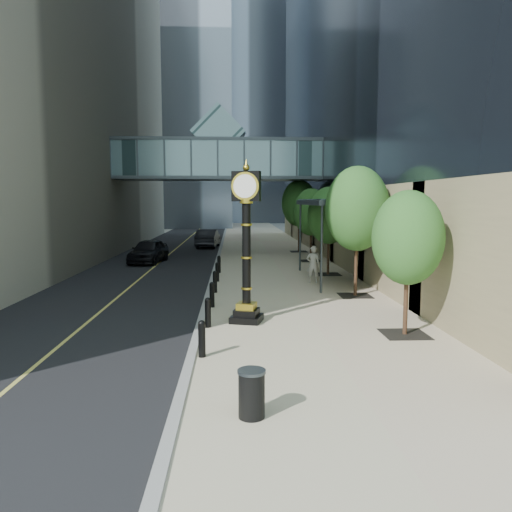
# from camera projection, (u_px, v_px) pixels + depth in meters

# --- Properties ---
(ground) EXTENTS (320.00, 320.00, 0.00)m
(ground) POSITION_uv_depth(u_px,v_px,m) (306.00, 370.00, 12.72)
(ground) COLOR gray
(ground) RESTS_ON ground
(road) EXTENTS (8.00, 180.00, 0.02)m
(road) POSITION_uv_depth(u_px,v_px,m) (184.00, 242.00, 52.12)
(road) COLOR black
(road) RESTS_ON ground
(sidewalk) EXTENTS (8.00, 180.00, 0.06)m
(sidewalk) POSITION_uv_depth(u_px,v_px,m) (261.00, 241.00, 52.48)
(sidewalk) COLOR #BAAE8F
(sidewalk) RESTS_ON ground
(curb) EXTENTS (0.25, 180.00, 0.07)m
(curb) POSITION_uv_depth(u_px,v_px,m) (223.00, 242.00, 52.30)
(curb) COLOR gray
(curb) RESTS_ON ground
(distant_tower_b) EXTENTS (26.00, 24.00, 90.00)m
(distant_tower_b) POSITION_uv_depth(u_px,v_px,m) (285.00, 2.00, 102.48)
(distant_tower_b) COLOR #8D9CB2
(distant_tower_b) RESTS_ON ground
(distant_tower_c) EXTENTS (22.00, 22.00, 65.00)m
(distant_tower_c) POSITION_uv_depth(u_px,v_px,m) (217.00, 90.00, 128.01)
(distant_tower_c) COLOR #8D9CB2
(distant_tower_c) RESTS_ON ground
(skywalk) EXTENTS (17.00, 4.20, 5.80)m
(skywalk) POSITION_uv_depth(u_px,v_px,m) (219.00, 157.00, 39.54)
(skywalk) COLOR slate
(skywalk) RESTS_ON ground
(entrance_canopy) EXTENTS (3.00, 8.00, 4.38)m
(entrance_canopy) POSITION_uv_depth(u_px,v_px,m) (334.00, 203.00, 26.31)
(entrance_canopy) COLOR #383F44
(entrance_canopy) RESTS_ON ground
(bollard_row) EXTENTS (0.20, 16.20, 0.90)m
(bollard_row) POSITION_uv_depth(u_px,v_px,m) (214.00, 289.00, 21.48)
(bollard_row) COLOR black
(bollard_row) RESTS_ON sidewalk
(street_trees) EXTENTS (2.90, 28.56, 5.96)m
(street_trees) POSITION_uv_depth(u_px,v_px,m) (324.00, 210.00, 29.84)
(street_trees) COLOR black
(street_trees) RESTS_ON sidewalk
(street_clock) EXTENTS (1.26, 1.26, 5.46)m
(street_clock) POSITION_uv_depth(u_px,v_px,m) (246.00, 255.00, 17.27)
(street_clock) COLOR black
(street_clock) RESTS_ON sidewalk
(trash_bin) EXTENTS (0.66, 0.66, 0.90)m
(trash_bin) POSITION_uv_depth(u_px,v_px,m) (252.00, 395.00, 9.75)
(trash_bin) COLOR black
(trash_bin) RESTS_ON sidewalk
(pedestrian) EXTENTS (0.71, 0.48, 1.92)m
(pedestrian) POSITION_uv_depth(u_px,v_px,m) (313.00, 264.00, 25.74)
(pedestrian) COLOR #B1ACA2
(pedestrian) RESTS_ON sidewalk
(car_near) EXTENTS (2.51, 5.02, 1.64)m
(car_near) POSITION_uv_depth(u_px,v_px,m) (149.00, 251.00, 34.46)
(car_near) COLOR black
(car_near) RESTS_ON road
(car_far) EXTENTS (2.16, 5.14, 1.65)m
(car_far) POSITION_uv_depth(u_px,v_px,m) (208.00, 238.00, 46.04)
(car_far) COLOR black
(car_far) RESTS_ON road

